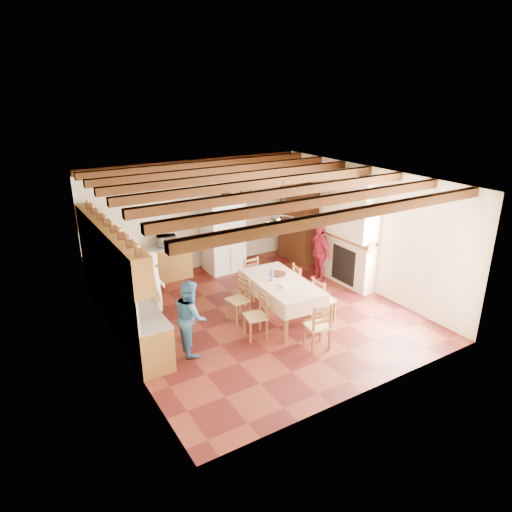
{
  "coord_description": "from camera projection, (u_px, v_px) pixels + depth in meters",
  "views": [
    {
      "loc": [
        -4.78,
        -7.65,
        4.74
      ],
      "look_at": [
        0.1,
        0.3,
        1.25
      ],
      "focal_mm": 32.0,
      "sensor_mm": 36.0,
      "label": 1
    }
  ],
  "objects": [
    {
      "name": "chair_right_near",
      "position": [
        324.0,
        299.0,
        9.71
      ],
      "size": [
        0.41,
        0.43,
        0.96
      ],
      "primitive_type": null,
      "rotation": [
        0.0,
        0.0,
        1.58
      ],
      "color": "brown",
      "rests_on": "floor"
    },
    {
      "name": "fireplace",
      "position": [
        350.0,
        232.0,
        11.11
      ],
      "size": [
        0.56,
        1.6,
        2.8
      ],
      "primitive_type": null,
      "color": "beige",
      "rests_on": "ground"
    },
    {
      "name": "dining_table",
      "position": [
        281.0,
        285.0,
        9.63
      ],
      "size": [
        1.17,
        2.09,
        0.88
      ],
      "rotation": [
        0.0,
        0.0,
        -0.07
      ],
      "color": "silver",
      "rests_on": "floor"
    },
    {
      "name": "wall_front",
      "position": [
        372.0,
        311.0,
        6.98
      ],
      "size": [
        6.0,
        0.02,
        3.0
      ],
      "primitive_type": "cube",
      "color": "#EEE5C6",
      "rests_on": "ground"
    },
    {
      "name": "countertop_back",
      "position": [
        145.0,
        250.0,
        11.4
      ],
      "size": [
        2.34,
        0.62,
        0.04
      ],
      "primitive_type": "cube",
      "color": "gray",
      "rests_on": "lower_cabinets_back"
    },
    {
      "name": "wall_picture",
      "position": [
        246.0,
        195.0,
        12.8
      ],
      "size": [
        0.34,
        0.03,
        0.42
      ],
      "primitive_type": "cube",
      "color": "#312213",
      "rests_on": "ground"
    },
    {
      "name": "chair_left_near",
      "position": [
        255.0,
        315.0,
        9.01
      ],
      "size": [
        0.47,
        0.49,
        0.96
      ],
      "primitive_type": null,
      "rotation": [
        0.0,
        0.0,
        -1.76
      ],
      "color": "brown",
      "rests_on": "floor"
    },
    {
      "name": "lower_cabinets_left",
      "position": [
        123.0,
        307.0,
        9.48
      ],
      "size": [
        0.6,
        4.3,
        0.86
      ],
      "primitive_type": "cube",
      "color": "brown",
      "rests_on": "ground"
    },
    {
      "name": "backsplash_back",
      "position": [
        140.0,
        235.0,
        11.51
      ],
      "size": [
        2.3,
        0.03,
        0.6
      ],
      "primitive_type": "cube",
      "color": "beige",
      "rests_on": "ground"
    },
    {
      "name": "person_man",
      "position": [
        155.0,
        291.0,
        9.17
      ],
      "size": [
        0.51,
        0.69,
        1.73
      ],
      "primitive_type": "imported",
      "rotation": [
        0.0,
        0.0,
        1.4
      ],
      "color": "white",
      "rests_on": "floor"
    },
    {
      "name": "backsplash_left",
      "position": [
        104.0,
        275.0,
        9.07
      ],
      "size": [
        0.03,
        4.3,
        0.6
      ],
      "primitive_type": "cube",
      "color": "beige",
      "rests_on": "ground"
    },
    {
      "name": "hutch",
      "position": [
        299.0,
        222.0,
        12.9
      ],
      "size": [
        0.59,
        1.27,
        2.26
      ],
      "primitive_type": null,
      "rotation": [
        0.0,
        0.0,
        0.05
      ],
      "color": "#3C200D",
      "rests_on": "floor"
    },
    {
      "name": "floor",
      "position": [
        259.0,
        314.0,
        10.11
      ],
      "size": [
        6.0,
        6.5,
        0.02
      ],
      "primitive_type": "cube",
      "color": "#461312",
      "rests_on": "ground"
    },
    {
      "name": "upper_cabinets",
      "position": [
        109.0,
        243.0,
        8.92
      ],
      "size": [
        0.35,
        4.2,
        0.7
      ],
      "primitive_type": "cube",
      "color": "brown",
      "rests_on": "ground"
    },
    {
      "name": "countertop_left",
      "position": [
        120.0,
        287.0,
        9.32
      ],
      "size": [
        0.62,
        4.3,
        0.04
      ],
      "primitive_type": "cube",
      "color": "gray",
      "rests_on": "lower_cabinets_left"
    },
    {
      "name": "ceiling_beams",
      "position": [
        260.0,
        184.0,
        9.09
      ],
      "size": [
        6.0,
        6.3,
        0.16
      ],
      "primitive_type": null,
      "color": "#351F0C",
      "rests_on": "ground"
    },
    {
      "name": "wall_back",
      "position": [
        195.0,
        215.0,
        12.19
      ],
      "size": [
        6.0,
        0.02,
        3.0
      ],
      "primitive_type": "cube",
      "color": "#EEE5C6",
      "rests_on": "ground"
    },
    {
      "name": "refrigerator",
      "position": [
        223.0,
        236.0,
        12.22
      ],
      "size": [
        0.98,
        0.81,
        1.93
      ],
      "primitive_type": "cube",
      "rotation": [
        0.0,
        0.0,
        0.01
      ],
      "color": "silver",
      "rests_on": "floor"
    },
    {
      "name": "microwave",
      "position": [
        166.0,
        241.0,
        11.63
      ],
      "size": [
        0.54,
        0.43,
        0.27
      ],
      "primitive_type": "imported",
      "rotation": [
        0.0,
        0.0,
        -0.23
      ],
      "color": "silver",
      "rests_on": "countertop_back"
    },
    {
      "name": "wall_right",
      "position": [
        365.0,
        228.0,
        11.06
      ],
      "size": [
        0.02,
        6.5,
        3.0
      ],
      "primitive_type": "cube",
      "color": "#EEE5C6",
      "rests_on": "ground"
    },
    {
      "name": "person_woman_blue",
      "position": [
        191.0,
        317.0,
        8.46
      ],
      "size": [
        0.67,
        0.79,
        1.44
      ],
      "primitive_type": "imported",
      "rotation": [
        0.0,
        0.0,
        1.39
      ],
      "color": "teal",
      "rests_on": "floor"
    },
    {
      "name": "chair_left_far",
      "position": [
        238.0,
        299.0,
        9.7
      ],
      "size": [
        0.45,
        0.47,
        0.96
      ],
      "primitive_type": null,
      "rotation": [
        0.0,
        0.0,
        -1.45
      ],
      "color": "brown",
      "rests_on": "floor"
    },
    {
      "name": "ceiling",
      "position": [
        260.0,
        179.0,
        9.06
      ],
      "size": [
        6.0,
        6.5,
        0.02
      ],
      "primitive_type": "cube",
      "color": "silver",
      "rests_on": "ground"
    },
    {
      "name": "chair_end_near",
      "position": [
        318.0,
        325.0,
        8.65
      ],
      "size": [
        0.48,
        0.47,
        0.96
      ],
      "primitive_type": null,
      "rotation": [
        0.0,
        0.0,
        2.97
      ],
      "color": "brown",
      "rests_on": "floor"
    },
    {
      "name": "chair_end_far",
      "position": [
        255.0,
        279.0,
        10.72
      ],
      "size": [
        0.44,
        0.42,
        0.96
      ],
      "primitive_type": null,
      "rotation": [
        0.0,
        0.0,
        0.05
      ],
      "color": "brown",
      "rests_on": "floor"
    },
    {
      "name": "chair_right_far",
      "position": [
        303.0,
        284.0,
        10.43
      ],
      "size": [
        0.48,
        0.49,
        0.96
      ],
      "primitive_type": null,
      "rotation": [
        0.0,
        0.0,
        1.36
      ],
      "color": "brown",
      "rests_on": "floor"
    },
    {
      "name": "fridge_vase",
      "position": [
        227.0,
        194.0,
        11.89
      ],
      "size": [
        0.31,
        0.31,
        0.32
      ],
      "primitive_type": "imported",
      "rotation": [
        0.0,
        0.0,
        0.01
      ],
      "color": "#3C200D",
      "rests_on": "refrigerator"
    },
    {
      "name": "person_woman_red",
      "position": [
        319.0,
        252.0,
        11.61
      ],
      "size": [
        0.42,
        0.91,
        1.52
      ],
      "primitive_type": "imported",
      "rotation": [
        0.0,
        0.0,
        -1.63
      ],
      "color": "#A71D35",
      "rests_on": "floor"
    },
    {
      "name": "lower_cabinets_back",
      "position": [
        146.0,
        267.0,
        11.56
      ],
      "size": [
        2.3,
        0.6,
        0.86
      ],
      "primitive_type": "cube",
      "color": "brown",
      "rests_on": "ground"
    },
    {
      "name": "wall_left",
      "position": [
        116.0,
        280.0,
        8.11
      ],
      "size": [
        0.02,
        6.5,
        3.0
      ],
      "primitive_type": "cube",
      "color": "#EEE5C6",
      "rests_on": "ground"
    },
    {
      "name": "chandelier",
      "position": [
        283.0,
        218.0,
        9.13
      ],
      "size": [
        0.47,
        0.47,
        0.03
      ],
      "primitive_type": "torus",
      "color": "black",
      "rests_on": "ground"
    }
  ]
}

